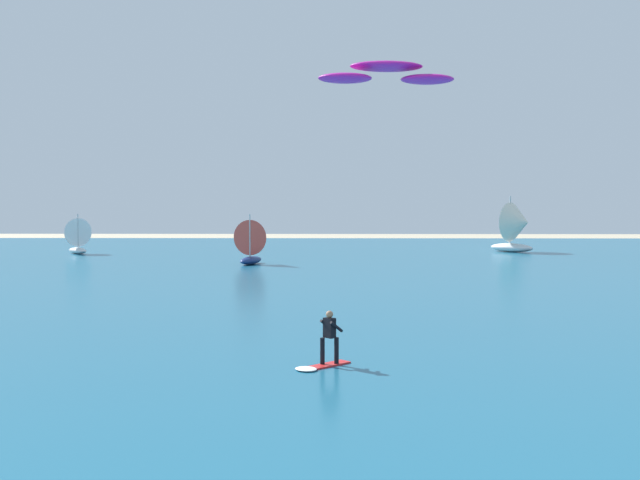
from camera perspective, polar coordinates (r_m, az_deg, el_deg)
ocean at (r=54.06m, az=0.33°, el=-2.33°), size 160.00×90.00×0.10m
kitesurfer at (r=22.89m, az=0.37°, el=-8.06°), size 1.80×1.76×1.67m
kite at (r=29.60m, az=5.04°, el=12.41°), size 5.38×2.19×0.80m
sailboat_near_shore at (r=59.35m, az=-5.08°, el=-0.08°), size 3.06×3.47×3.90m
sailboat_outermost at (r=74.46m, az=14.72°, el=0.98°), size 4.74×4.75×5.37m
sailboat_far_left at (r=74.15m, az=-18.00°, el=0.34°), size 3.23×3.33×3.72m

